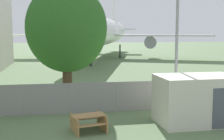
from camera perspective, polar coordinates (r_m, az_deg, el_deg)
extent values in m
cylinder|color=gray|center=(17.46, -15.80, -5.30)|extent=(0.07, 0.07, 1.70)
cylinder|color=gray|center=(17.37, -7.39, -5.16)|extent=(0.07, 0.07, 1.70)
cylinder|color=gray|center=(17.65, 0.93, -4.90)|extent=(0.07, 0.07, 1.70)
cylinder|color=gray|center=(18.28, 8.82, -4.57)|extent=(0.07, 0.07, 1.70)
cylinder|color=gray|center=(19.23, 16.05, -4.18)|extent=(0.07, 0.07, 1.70)
cube|color=gray|center=(17.37, -7.39, -5.16)|extent=(56.00, 0.01, 1.70)
cylinder|color=white|center=(51.85, -1.67, 7.08)|extent=(14.04, 35.21, 4.49)
cone|color=white|center=(32.25, -6.60, 7.04)|extent=(5.55, 5.55, 4.49)
cone|color=white|center=(72.19, 0.59, 7.08)|extent=(5.43, 6.50, 4.04)
cube|color=white|center=(53.21, 9.60, 6.26)|extent=(16.54, 10.98, 0.30)
cylinder|color=#939399|center=(53.56, 7.00, 5.07)|extent=(3.05, 4.44, 2.02)
cube|color=white|center=(55.89, -11.88, 6.25)|extent=(16.44, 7.11, 0.30)
cylinder|color=#939399|center=(55.61, -9.38, 5.10)|extent=(3.05, 4.44, 2.02)
cube|color=white|center=(68.51, 0.26, 11.78)|extent=(1.34, 3.95, 6.73)
cube|color=white|center=(68.06, 0.24, 7.46)|extent=(10.48, 6.17, 0.20)
cylinder|color=#2D2D33|center=(40.65, -3.89, 2.30)|extent=(0.24, 0.24, 2.28)
cylinder|color=#2D2D33|center=(40.73, -3.88, 1.10)|extent=(0.44, 0.62, 0.56)
cylinder|color=#2D2D33|center=(53.42, 1.47, 3.45)|extent=(0.24, 0.24, 2.28)
cylinder|color=#2D2D33|center=(53.48, 1.47, 2.54)|extent=(0.44, 0.62, 0.56)
cylinder|color=#2D2D33|center=(54.13, -4.23, 3.49)|extent=(0.24, 0.24, 2.28)
cylinder|color=#2D2D33|center=(54.19, -4.22, 2.58)|extent=(0.44, 0.62, 0.56)
cube|color=beige|center=(15.95, 15.32, -5.23)|extent=(3.97, 2.50, 2.37)
cube|color=#4C515B|center=(15.23, 19.33, -6.68)|extent=(0.84, 0.05, 1.90)
cube|color=#A37A47|center=(14.30, -4.32, -8.25)|extent=(1.63, 1.04, 0.04)
cube|color=#A37A47|center=(14.90, -4.94, -8.83)|extent=(1.54, 0.57, 0.04)
cube|color=#A37A47|center=(13.87, -3.63, -10.03)|extent=(1.54, 0.57, 0.04)
cube|color=#A37A47|center=(14.60, -1.81, -9.43)|extent=(0.34, 1.38, 0.74)
cube|color=#A37A47|center=(14.24, -6.88, -9.91)|extent=(0.34, 1.38, 0.74)
cylinder|color=#4C3823|center=(21.23, -8.14, -1.87)|extent=(0.64, 0.64, 2.48)
ellipsoid|color=#2D6023|center=(20.97, -8.31, 7.66)|extent=(5.36, 5.36, 5.89)
cylinder|color=#99999E|center=(17.42, 11.79, 6.28)|extent=(0.16, 0.16, 8.63)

